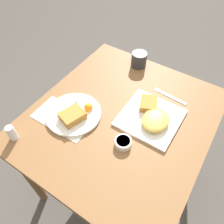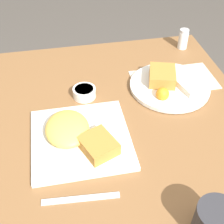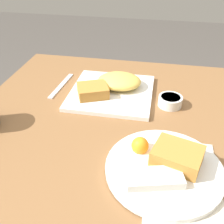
{
  "view_description": "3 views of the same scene",
  "coord_description": "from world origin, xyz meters",
  "px_view_note": "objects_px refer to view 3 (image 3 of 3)",
  "views": [
    {
      "loc": [
        -0.6,
        -0.33,
        1.62
      ],
      "look_at": [
        -0.03,
        0.04,
        0.8
      ],
      "focal_mm": 35.0,
      "sensor_mm": 36.0,
      "label": 1
    },
    {
      "loc": [
        0.69,
        -0.16,
        1.43
      ],
      "look_at": [
        0.0,
        -0.03,
        0.81
      ],
      "focal_mm": 50.0,
      "sensor_mm": 36.0,
      "label": 2
    },
    {
      "loc": [
        -0.09,
        0.65,
        1.23
      ],
      "look_at": [
        0.03,
        0.03,
        0.8
      ],
      "focal_mm": 42.0,
      "sensor_mm": 36.0,
      "label": 3
    }
  ],
  "objects_px": {
    "plate_oval_far": "(165,165)",
    "butter_knife": "(61,85)",
    "sauce_ramekin": "(170,101)",
    "plate_square_near": "(112,88)"
  },
  "relations": [
    {
      "from": "plate_oval_far",
      "to": "butter_knife",
      "type": "bearing_deg",
      "value": -42.58
    },
    {
      "from": "plate_oval_far",
      "to": "sauce_ramekin",
      "type": "height_order",
      "value": "plate_oval_far"
    },
    {
      "from": "plate_oval_far",
      "to": "butter_knife",
      "type": "relative_size",
      "value": 1.45
    },
    {
      "from": "sauce_ramekin",
      "to": "butter_knife",
      "type": "xyz_separation_m",
      "value": [
        0.4,
        -0.06,
        -0.02
      ]
    },
    {
      "from": "plate_square_near",
      "to": "butter_knife",
      "type": "height_order",
      "value": "plate_square_near"
    },
    {
      "from": "plate_square_near",
      "to": "butter_knife",
      "type": "bearing_deg",
      "value": -4.68
    },
    {
      "from": "plate_oval_far",
      "to": "butter_knife",
      "type": "distance_m",
      "value": 0.52
    },
    {
      "from": "sauce_ramekin",
      "to": "butter_knife",
      "type": "relative_size",
      "value": 0.4
    },
    {
      "from": "sauce_ramekin",
      "to": "butter_knife",
      "type": "distance_m",
      "value": 0.4
    },
    {
      "from": "plate_square_near",
      "to": "plate_oval_far",
      "type": "distance_m",
      "value": 0.39
    }
  ]
}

